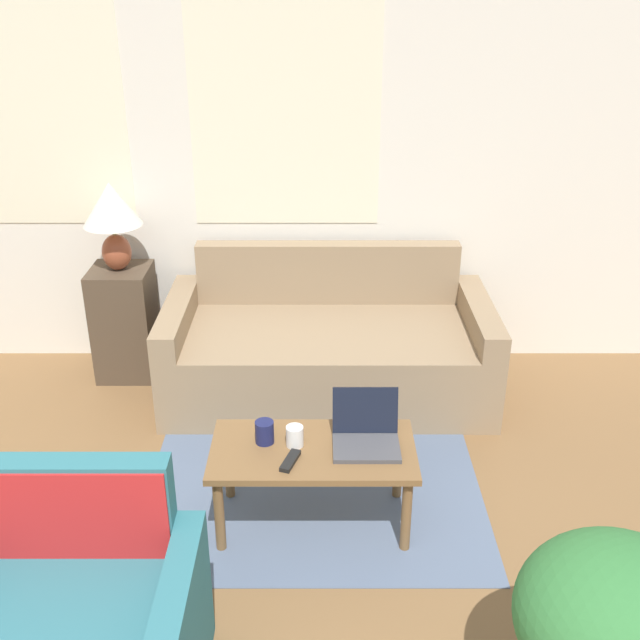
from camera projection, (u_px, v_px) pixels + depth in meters
The scene contains 11 objects.
wall_back at pixel (175, 155), 4.41m from camera, with size 6.86×0.06×2.60m.
rug at pixel (313, 448), 3.96m from camera, with size 1.62×1.99×0.01m.
couch at pixel (326, 349), 4.43m from camera, with size 1.87×0.90×0.81m.
side_table at pixel (123, 322), 4.56m from camera, with size 0.35×0.35×0.69m.
table_lamp at pixel (110, 213), 4.27m from camera, with size 0.34×0.34×0.52m.
coffee_table at pixel (311, 458), 3.29m from camera, with size 0.90×0.46×0.40m.
laptop at pixel (364, 433), 3.28m from camera, with size 0.29×0.27×0.22m.
cup_navy at pixel (263, 432), 3.29m from camera, with size 0.08×0.08×0.10m.
cup_yellow at pixel (293, 436), 3.27m from camera, with size 0.08×0.08×0.09m.
tv_remote at pixel (289, 461), 3.17m from camera, with size 0.09×0.16×0.02m.
potted_plant at pixel (615, 629), 2.27m from camera, with size 0.63×0.63×0.75m.
Camera 1 is at (0.85, -0.80, 2.29)m, focal length 42.00 mm.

